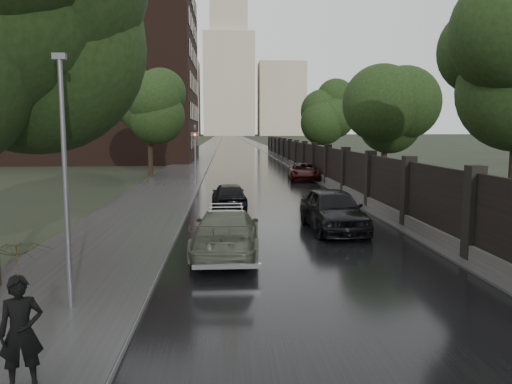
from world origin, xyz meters
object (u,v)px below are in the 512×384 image
object	(u,v)px
car_right_near	(333,210)
car_right_far	(304,172)
tree_right_b	(386,109)
traffic_light	(195,149)
hatchback_left	(229,195)
tree_left_far	(149,109)
volga_sedan	(226,232)
pedestrian_umbrella	(17,271)
tree_right_c	(327,116)
lamp_post	(65,182)

from	to	relation	value
car_right_near	car_right_far	distance (m)	18.48
tree_right_b	traffic_light	distance (m)	12.44
hatchback_left	tree_left_far	bearing A→B (deg)	-73.59
volga_sedan	hatchback_left	xyz separation A→B (m)	(0.14, 8.62, -0.06)
traffic_light	volga_sedan	world-z (taller)	traffic_light
tree_left_far	car_right_near	xyz separation A→B (m)	(9.60, -20.60, -4.46)
car_right_near	hatchback_left	bearing A→B (deg)	122.30
tree_right_b	volga_sedan	size ratio (longest dim) A/B	1.49
tree_right_b	hatchback_left	bearing A→B (deg)	-143.25
tree_left_far	pedestrian_umbrella	bearing A→B (deg)	-84.73
volga_sedan	car_right_near	world-z (taller)	car_right_near
tree_left_far	car_right_far	world-z (taller)	tree_left_far
tree_right_c	hatchback_left	bearing A→B (deg)	-110.94
hatchback_left	car_right_far	xyz separation A→B (m)	(5.54, 12.99, 0.00)
tree_right_c	pedestrian_umbrella	size ratio (longest dim) A/B	2.84
volga_sedan	car_right_near	size ratio (longest dim) A/B	1.02
tree_right_c	car_right_near	world-z (taller)	tree_right_c
volga_sedan	car_right_far	world-z (taller)	volga_sedan
tree_left_far	tree_right_b	distance (m)	17.45
tree_left_far	pedestrian_umbrella	xyz separation A→B (m)	(2.92, -31.66, -3.44)
tree_right_c	lamp_post	distance (m)	40.67
traffic_light	car_right_near	size ratio (longest dim) A/B	0.87
tree_left_far	pedestrian_umbrella	world-z (taller)	tree_left_far
tree_right_c	car_right_near	size ratio (longest dim) A/B	1.52
tree_left_far	pedestrian_umbrella	distance (m)	31.98
car_right_near	pedestrian_umbrella	world-z (taller)	pedestrian_umbrella
tree_right_c	lamp_post	size ratio (longest dim) A/B	1.37
traffic_light	volga_sedan	xyz separation A→B (m)	(2.01, -18.82, -1.71)
tree_left_far	traffic_light	xyz separation A→B (m)	(3.70, -5.01, -2.84)
hatchback_left	car_right_far	world-z (taller)	car_right_far
tree_left_far	hatchback_left	xyz separation A→B (m)	(5.86, -15.20, -4.61)
pedestrian_umbrella	lamp_post	bearing A→B (deg)	79.23
tree_right_b	tree_left_far	bearing A→B (deg)	152.70
tree_right_c	car_right_far	distance (m)	13.59
tree_right_b	pedestrian_umbrella	bearing A→B (deg)	-118.00
tree_right_c	lamp_post	bearing A→B (deg)	-108.52
tree_right_b	car_right_far	bearing A→B (deg)	125.32
tree_left_far	volga_sedan	bearing A→B (deg)	-76.51
tree_right_b	car_right_far	world-z (taller)	tree_right_b
car_right_far	tree_right_b	bearing A→B (deg)	-50.53
tree_left_far	tree_right_c	xyz separation A→B (m)	(15.50, 10.00, -0.29)
tree_left_far	car_right_far	distance (m)	12.50
lamp_post	volga_sedan	xyz separation A→B (m)	(3.11, 4.68, -1.99)
traffic_light	tree_right_b	bearing A→B (deg)	-14.24
volga_sedan	tree_right_b	bearing A→B (deg)	-118.49
lamp_post	volga_sedan	world-z (taller)	lamp_post
tree_right_c	tree_left_far	bearing A→B (deg)	-147.17
lamp_post	hatchback_left	xyz separation A→B (m)	(3.26, 13.30, -2.04)
tree_left_far	car_right_far	bearing A→B (deg)	-10.99
car_right_far	hatchback_left	bearing A→B (deg)	-108.96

